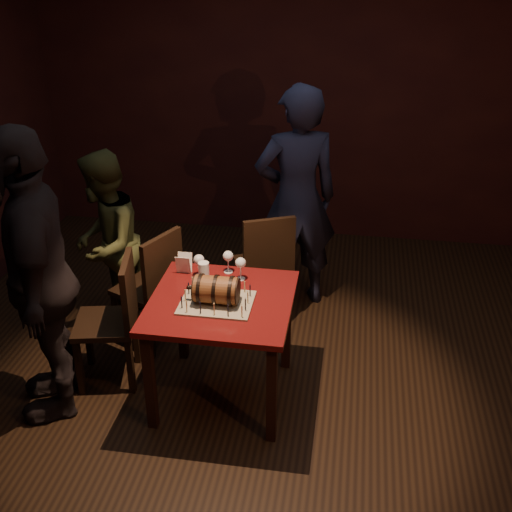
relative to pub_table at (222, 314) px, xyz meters
name	(u,v)px	position (x,y,z in m)	size (l,w,h in m)	color
room_shell	(252,194)	(0.17, 0.19, 0.76)	(5.04, 5.04, 2.80)	black
pub_table	(222,314)	(0.00, 0.00, 0.00)	(0.90, 0.90, 0.75)	#460B0D
cake_board	(217,303)	(-0.02, -0.05, 0.12)	(0.45, 0.35, 0.01)	gray
barrel_cake	(216,290)	(-0.02, -0.05, 0.21)	(0.33, 0.19, 0.19)	brown
birthday_candles	(216,296)	(-0.02, -0.05, 0.16)	(0.40, 0.30, 0.09)	#ECCF8D
wine_glass_left	(199,261)	(-0.21, 0.27, 0.23)	(0.07, 0.07, 0.16)	silver
wine_glass_mid	(228,257)	(-0.03, 0.36, 0.23)	(0.07, 0.07, 0.16)	silver
wine_glass_right	(241,264)	(0.08, 0.28, 0.23)	(0.07, 0.07, 0.16)	silver
pint_of_ale	(204,273)	(-0.15, 0.19, 0.18)	(0.07, 0.07, 0.15)	silver
menu_card	(184,264)	(-0.32, 0.31, 0.17)	(0.10, 0.05, 0.13)	white
chair_back	(266,262)	(0.14, 0.98, -0.12)	(0.53, 0.53, 0.93)	black
chair_left_rear	(154,283)	(-0.62, 0.51, -0.12)	(0.53, 0.53, 0.93)	black
chair_left_front	(116,314)	(-0.74, 0.07, -0.12)	(0.48, 0.48, 0.93)	black
person_back	(296,200)	(0.33, 1.32, 0.28)	(0.67, 0.44, 1.84)	#1B1E37
person_left_rear	(106,244)	(-1.04, 0.71, 0.08)	(0.70, 0.54, 1.43)	#3C4120
person_left_front	(40,277)	(-1.07, -0.25, 0.31)	(1.12, 0.47, 1.91)	black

